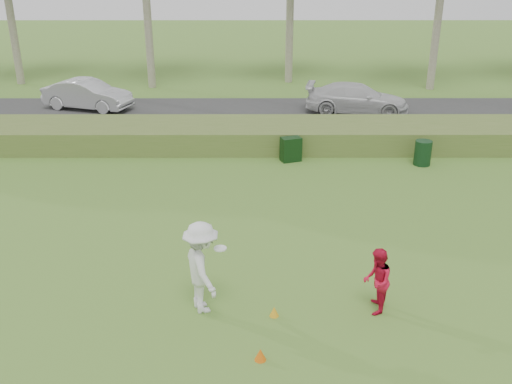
{
  "coord_description": "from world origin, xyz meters",
  "views": [
    {
      "loc": [
        -0.02,
        -9.93,
        7.1
      ],
      "look_at": [
        0.0,
        4.0,
        1.3
      ],
      "focal_mm": 40.0,
      "sensor_mm": 36.0,
      "label": 1
    }
  ],
  "objects_px": {
    "car_mid": "(87,95)",
    "cone_yellow": "(274,311)",
    "cone_orange": "(260,354)",
    "trash_bin": "(423,153)",
    "utility_cabinet": "(291,149)",
    "player_red": "(377,281)",
    "player_white": "(202,268)",
    "car_right": "(357,99)"
  },
  "relations": [
    {
      "from": "player_white",
      "to": "cone_yellow",
      "type": "bearing_deg",
      "value": -122.87
    },
    {
      "from": "player_red",
      "to": "car_right",
      "type": "relative_size",
      "value": 0.3
    },
    {
      "from": "car_mid",
      "to": "cone_yellow",
      "type": "bearing_deg",
      "value": -135.92
    },
    {
      "from": "player_red",
      "to": "trash_bin",
      "type": "height_order",
      "value": "player_red"
    },
    {
      "from": "trash_bin",
      "to": "car_right",
      "type": "height_order",
      "value": "car_right"
    },
    {
      "from": "player_red",
      "to": "cone_orange",
      "type": "distance_m",
      "value": 3.02
    },
    {
      "from": "player_red",
      "to": "utility_cabinet",
      "type": "distance_m",
      "value": 9.8
    },
    {
      "from": "trash_bin",
      "to": "cone_orange",
      "type": "bearing_deg",
      "value": -118.86
    },
    {
      "from": "car_right",
      "to": "cone_orange",
      "type": "bearing_deg",
      "value": 176.23
    },
    {
      "from": "player_white",
      "to": "cone_yellow",
      "type": "distance_m",
      "value": 1.8
    },
    {
      "from": "player_red",
      "to": "car_mid",
      "type": "xyz_separation_m",
      "value": [
        -10.81,
        17.27,
        0.04
      ]
    },
    {
      "from": "player_white",
      "to": "car_right",
      "type": "xyz_separation_m",
      "value": [
        6.0,
        16.39,
        -0.26
      ]
    },
    {
      "from": "player_white",
      "to": "trash_bin",
      "type": "xyz_separation_m",
      "value": [
        7.23,
        9.2,
        -0.57
      ]
    },
    {
      "from": "cone_yellow",
      "to": "trash_bin",
      "type": "distance_m",
      "value": 11.05
    },
    {
      "from": "cone_orange",
      "to": "utility_cabinet",
      "type": "bearing_deg",
      "value": 83.82
    },
    {
      "from": "player_red",
      "to": "cone_orange",
      "type": "height_order",
      "value": "player_red"
    },
    {
      "from": "car_mid",
      "to": "car_right",
      "type": "height_order",
      "value": "car_mid"
    },
    {
      "from": "player_white",
      "to": "cone_yellow",
      "type": "relative_size",
      "value": 9.24
    },
    {
      "from": "player_red",
      "to": "cone_yellow",
      "type": "bearing_deg",
      "value": -74.18
    },
    {
      "from": "cone_yellow",
      "to": "car_mid",
      "type": "relative_size",
      "value": 0.05
    },
    {
      "from": "utility_cabinet",
      "to": "player_white",
      "type": "bearing_deg",
      "value": -123.94
    },
    {
      "from": "trash_bin",
      "to": "car_mid",
      "type": "xyz_separation_m",
      "value": [
        -14.33,
        7.99,
        0.33
      ]
    },
    {
      "from": "car_mid",
      "to": "player_white",
      "type": "bearing_deg",
      "value": -139.78
    },
    {
      "from": "utility_cabinet",
      "to": "trash_bin",
      "type": "distance_m",
      "value": 4.8
    },
    {
      "from": "utility_cabinet",
      "to": "player_red",
      "type": "bearing_deg",
      "value": -102.35
    },
    {
      "from": "player_white",
      "to": "car_mid",
      "type": "relative_size",
      "value": 0.47
    },
    {
      "from": "trash_bin",
      "to": "car_mid",
      "type": "height_order",
      "value": "car_mid"
    },
    {
      "from": "player_white",
      "to": "car_mid",
      "type": "bearing_deg",
      "value": -0.43
    },
    {
      "from": "player_red",
      "to": "car_right",
      "type": "distance_m",
      "value": 16.63
    },
    {
      "from": "cone_orange",
      "to": "cone_yellow",
      "type": "relative_size",
      "value": 1.11
    },
    {
      "from": "cone_orange",
      "to": "trash_bin",
      "type": "height_order",
      "value": "trash_bin"
    },
    {
      "from": "player_white",
      "to": "car_mid",
      "type": "height_order",
      "value": "player_white"
    },
    {
      "from": "cone_orange",
      "to": "car_mid",
      "type": "bearing_deg",
      "value": 113.81
    },
    {
      "from": "car_right",
      "to": "player_white",
      "type": "bearing_deg",
      "value": 170.92
    },
    {
      "from": "player_white",
      "to": "car_mid",
      "type": "xyz_separation_m",
      "value": [
        -7.11,
        17.19,
        -0.24
      ]
    },
    {
      "from": "utility_cabinet",
      "to": "car_mid",
      "type": "distance_m",
      "value": 12.19
    },
    {
      "from": "cone_yellow",
      "to": "trash_bin",
      "type": "bearing_deg",
      "value": 58.96
    },
    {
      "from": "utility_cabinet",
      "to": "trash_bin",
      "type": "relative_size",
      "value": 0.99
    },
    {
      "from": "cone_yellow",
      "to": "utility_cabinet",
      "type": "height_order",
      "value": "utility_cabinet"
    },
    {
      "from": "player_red",
      "to": "player_white",
      "type": "bearing_deg",
      "value": -80.43
    },
    {
      "from": "player_white",
      "to": "player_red",
      "type": "distance_m",
      "value": 3.71
    },
    {
      "from": "player_red",
      "to": "utility_cabinet",
      "type": "bearing_deg",
      "value": -161.9
    }
  ]
}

